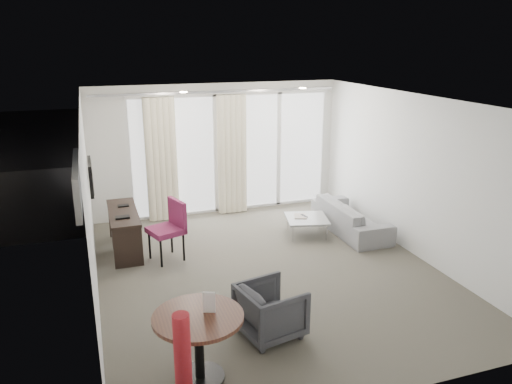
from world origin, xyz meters
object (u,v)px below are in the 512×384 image
object	(u,v)px
tub_armchair	(271,310)
sofa	(351,217)
round_table	(199,347)
desk	(125,231)
rattan_chair_b	(286,167)
desk_chair	(166,231)
rattan_chair_a	(218,168)
coffee_table	(307,226)
red_lamp	(184,376)

from	to	relation	value
tub_armchair	sofa	distance (m)	3.73
tub_armchair	round_table	bearing A→B (deg)	106.61
desk	rattan_chair_b	xyz separation A→B (m)	(4.10, 2.94, 0.06)
desk	rattan_chair_b	size ratio (longest dim) A/B	1.82
desk_chair	sofa	world-z (taller)	desk_chair
tub_armchair	rattan_chair_b	size ratio (longest dim) A/B	0.88
sofa	rattan_chair_b	xyz separation A→B (m)	(0.08, 3.37, 0.13)
rattan_chair_b	rattan_chair_a	bearing A→B (deg)	-174.58
coffee_table	desk	bearing A→B (deg)	173.81
desk	red_lamp	bearing A→B (deg)	-87.71
tub_armchair	sofa	size ratio (longest dim) A/B	0.38
desk	red_lamp	xyz separation A→B (m)	(0.17, -4.36, 0.26)
tub_armchair	rattan_chair_a	bearing A→B (deg)	-20.84
sofa	rattan_chair_b	distance (m)	3.37
rattan_chair_b	desk	bearing A→B (deg)	-129.50
desk_chair	red_lamp	xyz separation A→B (m)	(-0.43, -3.77, 0.12)
tub_armchair	rattan_chair_b	xyz separation A→B (m)	(2.66, 6.07, 0.08)
red_lamp	rattan_chair_b	world-z (taller)	red_lamp
coffee_table	rattan_chair_b	size ratio (longest dim) A/B	0.90
desk	desk_chair	size ratio (longest dim) A/B	1.50
sofa	rattan_chair_b	world-z (taller)	rattan_chair_b
round_table	red_lamp	distance (m)	0.79
desk	round_table	bearing A→B (deg)	-82.85
round_table	coffee_table	world-z (taller)	round_table
desk	tub_armchair	xyz separation A→B (m)	(1.44, -3.13, -0.02)
coffee_table	desk_chair	bearing A→B (deg)	-174.46
desk_chair	rattan_chair_a	size ratio (longest dim) A/B	1.11
red_lamp	sofa	size ratio (longest dim) A/B	0.64
desk_chair	sofa	distance (m)	3.43
round_table	tub_armchair	xyz separation A→B (m)	(0.98, 0.53, -0.05)
tub_armchair	rattan_chair_b	bearing A→B (deg)	-35.44
desk	tub_armchair	distance (m)	3.45
tub_armchair	rattan_chair_b	distance (m)	6.63
tub_armchair	red_lamp	bearing A→B (deg)	122.25
tub_armchair	coffee_table	world-z (taller)	tub_armchair
red_lamp	rattan_chair_b	distance (m)	8.29
desk_chair	tub_armchair	bearing A→B (deg)	-90.51
desk_chair	coffee_table	distance (m)	2.60
rattan_chair_a	rattan_chair_b	world-z (taller)	rattan_chair_a
tub_armchair	sofa	bearing A→B (deg)	-55.41
desk	red_lamp	size ratio (longest dim) A/B	1.22
desk_chair	rattan_chair_b	bearing A→B (deg)	26.46
desk_chair	sofa	bearing A→B (deg)	-16.07
coffee_table	sofa	world-z (taller)	sofa
desk_chair	rattan_chair_a	bearing A→B (deg)	45.25
red_lamp	tub_armchair	xyz separation A→B (m)	(1.27, 1.23, -0.28)
desk	round_table	world-z (taller)	round_table
tub_armchair	sofa	xyz separation A→B (m)	(2.57, 2.71, -0.05)
round_table	desk	bearing A→B (deg)	97.15
red_lamp	sofa	world-z (taller)	red_lamp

